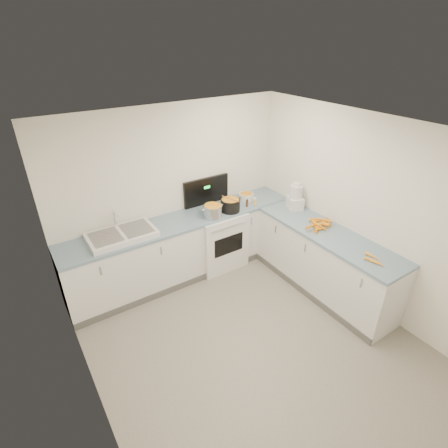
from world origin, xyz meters
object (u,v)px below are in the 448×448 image
extract_bottle (247,204)px  stove (217,237)px  sink (122,235)px  black_pot (230,206)px  spice_jar (255,202)px  mixing_bowl (246,197)px  steel_pot (213,212)px  food_processor (295,197)px

extract_bottle → stove: bearing=162.0°
stove → sink: size_ratio=1.58×
extract_bottle → black_pot: bearing=175.8°
sink → black_pot: sink is taller
black_pot → spice_jar: (0.43, -0.04, -0.03)m
stove → black_pot: stove is taller
extract_bottle → sink: bearing=175.1°
black_pot → mixing_bowl: bearing=23.3°
mixing_bowl → spice_jar: 0.23m
stove → mixing_bowl: bearing=5.6°
spice_jar → sink: bearing=174.8°
mixing_bowl → stove: bearing=-174.4°
steel_pot → food_processor: (1.18, -0.44, 0.10)m
stove → steel_pot: (-0.15, -0.15, 0.55)m
stove → steel_pot: size_ratio=4.94×
black_pot → food_processor: size_ratio=0.70×
sink → spice_jar: size_ratio=8.48×
stove → spice_jar: (0.59, -0.17, 0.52)m
steel_pot → food_processor: 1.27m
steel_pot → black_pot: size_ratio=0.96×
sink → mixing_bowl: (2.04, 0.04, 0.02)m
sink → black_pot: 1.62m
stove → sink: stove is taller
steel_pot → food_processor: food_processor is taller
mixing_bowl → spice_jar: mixing_bowl is taller
sink → food_processor: (2.48, -0.60, 0.14)m
black_pot → mixing_bowl: (0.43, 0.19, -0.03)m
extract_bottle → mixing_bowl: bearing=57.0°
steel_pot → spice_jar: 0.74m
spice_jar → black_pot: bearing=174.5°
stove → mixing_bowl: stove is taller
sink → food_processor: bearing=-13.7°
sink → mixing_bowl: sink is taller
black_pot → steel_pot: bearing=-176.3°
stove → spice_jar: 0.80m
spice_jar → extract_bottle: bearing=171.5°
mixing_bowl → food_processor: (0.43, -0.65, 0.12)m
black_pot → extract_bottle: (0.30, -0.02, -0.03)m
mixing_bowl → food_processor: food_processor is taller
mixing_bowl → spice_jar: size_ratio=2.28×
steel_pot → mixing_bowl: steel_pot is taller
extract_bottle → food_processor: (0.57, -0.44, 0.13)m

